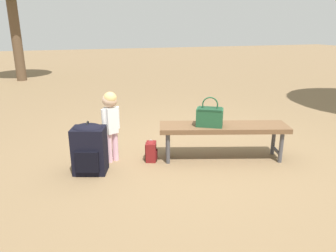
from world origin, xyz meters
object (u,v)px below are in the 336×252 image
Objects in this scene: handbag at (210,116)px; backpack_large at (89,147)px; park_bench at (223,129)px; backpack_small at (151,150)px; child_standing at (111,116)px.

handbag is 0.59× the size of backpack_large.
backpack_large reaches higher than park_bench.
backpack_small is at bearing -172.29° from backpack_large.
handbag is at bearing 176.71° from backpack_large.
park_bench is 1.41m from child_standing.
child_standing is 0.66m from backpack_small.
child_standing is 1.43× the size of backpack_large.
backpack_small is (0.89, -0.20, -0.25)m from park_bench.
park_bench is at bearing 176.43° from backpack_large.
backpack_small is (0.70, -0.19, -0.44)m from handbag.
backpack_large is (1.45, -0.08, -0.27)m from handbag.
handbag reaches higher than park_bench.
park_bench is at bearing 167.02° from backpack_small.
child_standing is at bearing -16.43° from backpack_small.
child_standing reaches higher than backpack_large.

